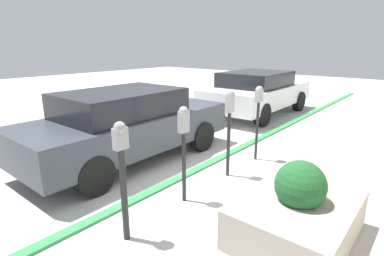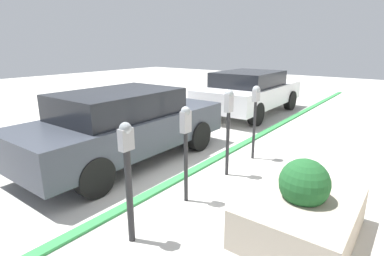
# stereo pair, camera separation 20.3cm
# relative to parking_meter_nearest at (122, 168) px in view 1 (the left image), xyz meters

# --- Properties ---
(ground_plane) EXTENTS (40.00, 40.00, 0.00)m
(ground_plane) POSITION_rel_parking_meter_nearest_xyz_m (1.69, 0.55, -0.91)
(ground_plane) COLOR beige
(curb_strip) EXTENTS (24.50, 0.16, 0.04)m
(curb_strip) POSITION_rel_parking_meter_nearest_xyz_m (1.69, 0.63, -0.89)
(curb_strip) COLOR #338C47
(curb_strip) RESTS_ON ground_plane
(parking_meter_nearest) EXTENTS (0.16, 0.14, 1.44)m
(parking_meter_nearest) POSITION_rel_parking_meter_nearest_xyz_m (0.00, 0.00, 0.00)
(parking_meter_nearest) COLOR #232326
(parking_meter_nearest) RESTS_ON ground_plane
(parking_meter_second) EXTENTS (0.16, 0.13, 1.43)m
(parking_meter_second) POSITION_rel_parking_meter_nearest_xyz_m (1.12, 0.07, 0.09)
(parking_meter_second) COLOR #232326
(parking_meter_second) RESTS_ON ground_plane
(parking_meter_middle) EXTENTS (0.16, 0.14, 1.53)m
(parking_meter_middle) POSITION_rel_parking_meter_nearest_xyz_m (2.29, 0.07, 0.16)
(parking_meter_middle) COLOR #232326
(parking_meter_middle) RESTS_ON ground_plane
(parking_meter_fourth) EXTENTS (0.18, 0.15, 1.49)m
(parking_meter_fourth) POSITION_rel_parking_meter_nearest_xyz_m (3.31, 0.07, 0.19)
(parking_meter_fourth) COLOR #232326
(parking_meter_fourth) RESTS_ON ground_plane
(planter_box) EXTENTS (1.59, 1.18, 0.97)m
(planter_box) POSITION_rel_parking_meter_nearest_xyz_m (1.31, -1.54, -0.59)
(planter_box) COLOR #A39989
(planter_box) RESTS_ON ground_plane
(parked_car_middle) EXTENTS (4.30, 1.79, 1.41)m
(parked_car_middle) POSITION_rel_parking_meter_nearest_xyz_m (1.67, 2.03, -0.16)
(parked_car_middle) COLOR #383D47
(parked_car_middle) RESTS_ON ground_plane
(parked_car_rear) EXTENTS (4.50, 2.02, 1.41)m
(parked_car_rear) POSITION_rel_parking_meter_nearest_xyz_m (7.09, 2.07, -0.16)
(parked_car_rear) COLOR silver
(parked_car_rear) RESTS_ON ground_plane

